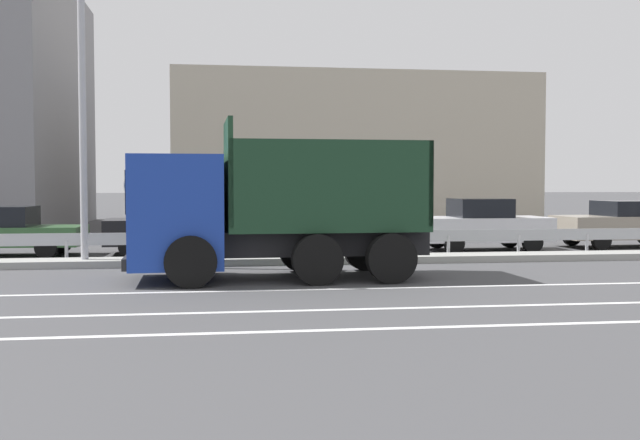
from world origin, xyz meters
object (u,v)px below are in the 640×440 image
Objects in this scene: parked_car_5 at (333,226)px; dump_truck at (240,218)px; street_lamp_1 at (81,81)px; parked_car_4 at (174,228)px; parked_car_7 at (626,224)px; median_road_sign at (137,218)px; parked_car_3 at (4,231)px; parked_car_6 at (482,225)px.

dump_truck is at bearing 155.47° from parked_car_5.
street_lamp_1 reaches higher than parked_car_4.
parked_car_5 reaches higher than parked_car_7.
median_road_sign is 15.52m from parked_car_7.
parked_car_4 reaches higher than parked_car_3.
parked_car_4 is (0.73, 3.16, -0.45)m from median_road_sign.
parked_car_5 is 1.09× the size of parked_car_6.
parked_car_7 is at bearing -64.40° from dump_truck.
parked_car_3 is at bearing 44.99° from dump_truck.
parked_car_6 reaches higher than parked_car_7.
parked_car_3 is (-6.48, 6.15, -0.61)m from dump_truck.
parked_car_3 is 1.03× the size of parked_car_5.
parked_car_4 is 14.40m from parked_car_7.
parked_car_3 is at bearing 88.14° from parked_car_4.
street_lamp_1 is 17.24m from parked_car_7.
parked_car_6 is (11.40, 3.08, -3.77)m from street_lamp_1.
parked_car_7 is (16.43, 3.57, -3.80)m from street_lamp_1.
dump_truck reaches higher than parked_car_5.
parked_car_5 is at bearing 94.91° from parked_car_3.
street_lamp_1 is 2.10× the size of parked_car_6.
median_road_sign is 10.54m from parked_car_6.
median_road_sign is 6.50m from parked_car_5.
street_lamp_1 is 5.43m from parked_car_4.
parked_car_4 is at bearing 94.02° from parked_car_5.
dump_truck is at bearing 114.69° from parked_car_7.
dump_truck is at bearing -166.78° from parked_car_4.
street_lamp_1 is 5.73m from parked_car_3.
street_lamp_1 is at bearing 43.02° from parked_car_3.
street_lamp_1 is 8.56m from parked_car_5.
dump_truck is 7.17m from parked_car_5.
median_road_sign is 0.28× the size of street_lamp_1.
parked_car_3 is 0.98× the size of parked_car_7.
street_lamp_1 is 2.09× the size of parked_car_4.
dump_truck is 14.24m from parked_car_7.
street_lamp_1 is at bearing 118.32° from parked_car_5.
median_road_sign reaches higher than parked_car_4.
parked_car_4 is (-1.73, 6.19, -0.57)m from dump_truck.
parked_car_3 is 9.53m from parked_car_5.
street_lamp_1 reaches higher than dump_truck.
parked_car_4 is 1.01× the size of parked_car_6.
parked_car_3 is at bearing 88.60° from parked_car_7.
parked_car_4 is at bearing 58.29° from street_lamp_1.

